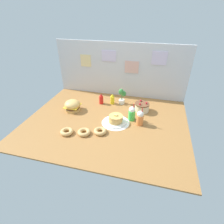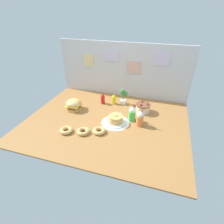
{
  "view_description": "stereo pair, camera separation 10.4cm",
  "coord_description": "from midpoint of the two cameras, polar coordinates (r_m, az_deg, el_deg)",
  "views": [
    {
      "loc": [
        0.62,
        -2.07,
        1.48
      ],
      "look_at": [
        0.09,
        0.02,
        0.16
      ],
      "focal_mm": 28.09,
      "sensor_mm": 36.0,
      "label": 1
    },
    {
      "loc": [
        0.72,
        -2.05,
        1.48
      ],
      "look_at": [
        0.09,
        0.02,
        0.16
      ],
      "focal_mm": 28.09,
      "sensor_mm": 36.0,
      "label": 2
    }
  ],
  "objects": [
    {
      "name": "ground_plane",
      "position": [
        2.63,
        -0.76,
        -3.03
      ],
      "size": [
        2.35,
        1.87,
        0.02
      ],
      "primitive_type": "cube",
      "color": "#9E6B38"
    },
    {
      "name": "potted_plant",
      "position": [
        3.01,
        4.72,
        5.22
      ],
      "size": [
        0.14,
        0.11,
        0.28
      ],
      "color": "white",
      "rests_on": "ground_plane"
    },
    {
      "name": "pancake_stack",
      "position": [
        2.55,
        2.32,
        -2.46
      ],
      "size": [
        0.32,
        0.32,
        0.14
      ],
      "color": "white",
      "rests_on": "doily_mat"
    },
    {
      "name": "cream_soda_cup",
      "position": [
        2.6,
        7.68,
        -0.63
      ],
      "size": [
        0.1,
        0.1,
        0.28
      ],
      "color": "green",
      "rests_on": "ground_plane"
    },
    {
      "name": "donut_pink_glaze",
      "position": [
        2.45,
        -13.48,
        -5.81
      ],
      "size": [
        0.17,
        0.17,
        0.05
      ],
      "color": "tan",
      "rests_on": "ground_plane"
    },
    {
      "name": "burger",
      "position": [
        2.93,
        -11.33,
        2.35
      ],
      "size": [
        0.25,
        0.25,
        0.18
      ],
      "color": "#DBA859",
      "rests_on": "ground_plane"
    },
    {
      "name": "ketchup_bottle",
      "position": [
        3.05,
        -2.03,
        4.28
      ],
      "size": [
        0.07,
        0.07,
        0.19
      ],
      "color": "red",
      "rests_on": "ground_plane"
    },
    {
      "name": "donut_chocolate",
      "position": [
        2.39,
        -8.15,
        -6.24
      ],
      "size": [
        0.17,
        0.17,
        0.05
      ],
      "color": "tan",
      "rests_on": "ground_plane"
    },
    {
      "name": "layer_cake",
      "position": [
        2.86,
        11.07,
        1.34
      ],
      "size": [
        0.23,
        0.23,
        0.17
      ],
      "color": "beige",
      "rests_on": "ground_plane"
    },
    {
      "name": "orange_float_cup",
      "position": [
        2.51,
        10.24,
        -2.17
      ],
      "size": [
        0.1,
        0.1,
        0.28
      ],
      "color": "orange",
      "rests_on": "ground_plane"
    },
    {
      "name": "doily_mat",
      "position": [
        2.58,
        2.3,
        -3.48
      ],
      "size": [
        0.41,
        0.41,
        0.0
      ],
      "primitive_type": "cylinder",
      "color": "white",
      "rests_on": "ground_plane"
    },
    {
      "name": "donut_vanilla",
      "position": [
        2.38,
        -3.01,
        -6.11
      ],
      "size": [
        0.17,
        0.17,
        0.05
      ],
      "color": "tan",
      "rests_on": "ground_plane"
    },
    {
      "name": "mustard_bottle",
      "position": [
        3.04,
        1.6,
        4.18
      ],
      "size": [
        0.07,
        0.07,
        0.19
      ],
      "color": "yellow",
      "rests_on": "ground_plane"
    },
    {
      "name": "back_wall",
      "position": [
        3.22,
        4.42,
        13.45
      ],
      "size": [
        2.35,
        0.04,
        0.96
      ],
      "color": "silver",
      "rests_on": "ground_plane"
    }
  ]
}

